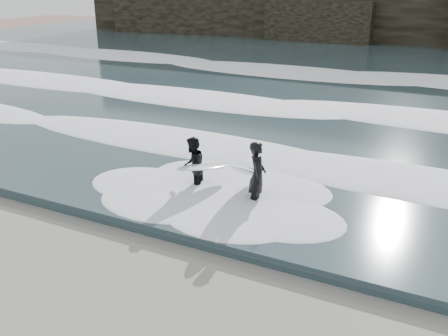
# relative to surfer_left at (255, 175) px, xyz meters

# --- Properties ---
(ground) EXTENTS (120.00, 120.00, 0.00)m
(ground) POSITION_rel_surfer_left_xyz_m (-1.08, -5.71, -0.97)
(ground) COLOR #8E5B4E
(ground) RESTS_ON ground
(sea) EXTENTS (90.00, 52.00, 0.30)m
(sea) POSITION_rel_surfer_left_xyz_m (-1.08, 23.29, -0.82)
(sea) COLOR #283A40
(sea) RESTS_ON ground
(foam_near) EXTENTS (60.00, 3.20, 0.20)m
(foam_near) POSITION_rel_surfer_left_xyz_m (-1.08, 3.29, -0.57)
(foam_near) COLOR white
(foam_near) RESTS_ON sea
(foam_mid) EXTENTS (60.00, 4.00, 0.24)m
(foam_mid) POSITION_rel_surfer_left_xyz_m (-1.08, 10.29, -0.55)
(foam_mid) COLOR white
(foam_mid) RESTS_ON sea
(foam_far) EXTENTS (60.00, 4.80, 0.30)m
(foam_far) POSITION_rel_surfer_left_xyz_m (-1.08, 19.29, -0.52)
(foam_far) COLOR white
(foam_far) RESTS_ON sea
(surfer_left) EXTENTS (1.13, 1.96, 1.93)m
(surfer_left) POSITION_rel_surfer_left_xyz_m (0.00, 0.00, 0.00)
(surfer_left) COLOR black
(surfer_left) RESTS_ON ground
(surfer_right) EXTENTS (1.44, 2.21, 1.74)m
(surfer_right) POSITION_rel_surfer_left_xyz_m (-1.93, 0.05, -0.09)
(surfer_right) COLOR black
(surfer_right) RESTS_ON ground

